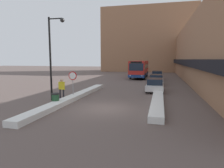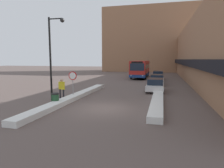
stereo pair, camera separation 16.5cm
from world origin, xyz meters
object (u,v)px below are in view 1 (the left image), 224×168
street_lamp (53,50)px  parked_car_back (157,75)px  trash_bin (55,99)px  parked_car_front (155,85)px  stop_sign (73,79)px  city_bus (139,69)px  pedestrian (62,87)px  parked_car_middle (156,79)px

street_lamp → parked_car_back: bearing=67.2°
trash_bin → parked_car_front: bearing=51.1°
stop_sign → street_lamp: street_lamp is taller
parked_car_back → street_lamp: 21.49m
city_bus → parked_car_back: city_bus is taller
street_lamp → pedestrian: 3.24m
parked_car_middle → street_lamp: bearing=-121.5°
city_bus → parked_car_middle: city_bus is taller
street_lamp → parked_car_front: bearing=41.3°
street_lamp → trash_bin: 4.26m
trash_bin → city_bus: bearing=81.3°
parked_car_middle → stop_sign: bearing=-119.9°
city_bus → parked_car_front: city_bus is taller
parked_car_middle → pedestrian: (-7.79, -12.88, 0.38)m
street_lamp → stop_sign: bearing=44.3°
parked_car_front → stop_sign: 9.34m
city_bus → pedestrian: city_bus is taller
stop_sign → pedestrian: size_ratio=1.35×
city_bus → stop_sign: bearing=-99.4°
parked_car_middle → parked_car_back: (-0.00, 6.17, 0.06)m
parked_car_front → trash_bin: 11.43m
street_lamp → trash_bin: (1.04, -1.68, -3.78)m
parked_car_middle → trash_bin: bearing=-115.5°
city_bus → parked_car_middle: (3.39, -9.65, -1.04)m
city_bus → stop_sign: size_ratio=4.30×
parked_car_back → street_lamp: size_ratio=0.67×
parked_car_front → street_lamp: (-8.21, -7.22, 3.56)m
parked_car_middle → trash_bin: size_ratio=5.14×
stop_sign → pedestrian: (-0.76, -0.65, -0.68)m
parked_car_front → parked_car_back: size_ratio=0.99×
parked_car_back → trash_bin: size_ratio=4.89×
parked_car_front → trash_bin: (-7.17, -8.90, -0.22)m
parked_car_middle → trash_bin: (-7.17, -15.06, -0.22)m
street_lamp → trash_bin: size_ratio=7.31×
stop_sign → trash_bin: size_ratio=2.56×
city_bus → street_lamp: (-4.82, -23.03, 2.52)m
pedestrian → street_lamp: bearing=-131.3°
parked_car_back → parked_car_front: bearing=-90.0°
parked_car_middle → parked_car_back: parked_car_back is taller
city_bus → street_lamp: street_lamp is taller
stop_sign → parked_car_front: bearing=40.8°
pedestrian → city_bus: bearing=77.4°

